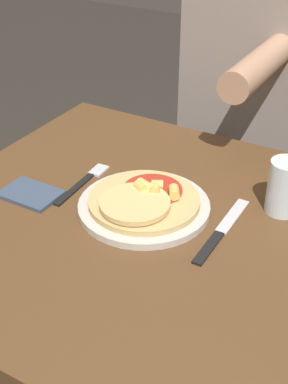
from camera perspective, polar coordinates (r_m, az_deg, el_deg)
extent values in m
cube|color=brown|center=(1.00, 1.60, -4.19)|extent=(0.91, 0.79, 0.03)
cylinder|color=brown|center=(1.61, -5.19, -4.33)|extent=(0.06, 0.06, 0.71)
cylinder|color=beige|center=(1.02, 0.00, -1.56)|extent=(0.25, 0.25, 0.01)
cylinder|color=tan|center=(1.02, 0.00, -0.95)|extent=(0.21, 0.21, 0.01)
cylinder|color=#B22D1E|center=(1.04, 0.89, 0.25)|extent=(0.12, 0.12, 0.00)
cylinder|color=#DDB771|center=(0.98, -1.00, -1.22)|extent=(0.13, 0.13, 0.01)
cylinder|color=#E5BC5B|center=(1.01, 3.12, 0.02)|extent=(0.03, 0.04, 0.02)
cylinder|color=#E5BC5B|center=(1.03, 1.42, 0.75)|extent=(0.03, 0.03, 0.02)
cylinder|color=#E5BC5B|center=(1.02, 1.17, 0.26)|extent=(0.03, 0.03, 0.02)
cylinder|color=#E5BC5B|center=(1.03, -0.09, 0.81)|extent=(0.03, 0.03, 0.02)
cylinder|color=#E5BC5B|center=(1.02, -0.35, 0.51)|extent=(0.03, 0.03, 0.02)
cylinder|color=#E5BC5B|center=(1.02, 0.72, 0.47)|extent=(0.03, 0.02, 0.02)
cube|color=black|center=(1.09, -7.43, 0.30)|extent=(0.02, 0.13, 0.00)
cube|color=silver|center=(1.15, -4.86, 2.32)|extent=(0.03, 0.05, 0.00)
cube|color=black|center=(0.94, 6.89, -5.93)|extent=(0.02, 0.10, 0.00)
cube|color=silver|center=(1.02, 9.43, -2.55)|extent=(0.02, 0.12, 0.00)
cylinder|color=silver|center=(1.03, 14.78, 0.53)|extent=(0.07, 0.07, 0.11)
cube|color=#38475B|center=(1.09, -11.99, -0.19)|extent=(0.12, 0.08, 0.01)
cylinder|color=#2D2D38|center=(1.82, 7.29, -3.72)|extent=(0.11, 0.11, 0.50)
cylinder|color=#2D2D38|center=(1.79, 11.72, -5.12)|extent=(0.11, 0.11, 0.50)
cube|color=gray|center=(1.55, 11.27, 11.54)|extent=(0.34, 0.22, 0.57)
cylinder|color=tan|center=(1.24, 12.10, 12.95)|extent=(0.07, 0.30, 0.07)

